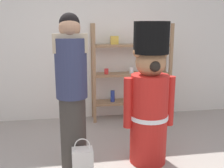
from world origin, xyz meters
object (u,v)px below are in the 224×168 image
object	(u,v)px
shopping_bag	(83,164)
person_shopper	(72,92)
teddy_bear_guard	(149,98)
merchandise_shelf	(131,72)

from	to	relation	value
shopping_bag	person_shopper	bearing A→B (deg)	109.80
teddy_bear_guard	shopping_bag	size ratio (longest dim) A/B	3.49
merchandise_shelf	shopping_bag	bearing A→B (deg)	-117.84
person_shopper	shopping_bag	world-z (taller)	person_shopper
merchandise_shelf	person_shopper	bearing A→B (deg)	-123.54
merchandise_shelf	shopping_bag	size ratio (longest dim) A/B	3.46
teddy_bear_guard	person_shopper	distance (m)	0.91
person_shopper	merchandise_shelf	bearing A→B (deg)	56.46
merchandise_shelf	teddy_bear_guard	distance (m)	1.55
teddy_bear_guard	person_shopper	world-z (taller)	person_shopper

